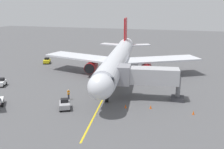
{
  "coord_description": "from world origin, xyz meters",
  "views": [
    {
      "loc": [
        -14.65,
        47.69,
        14.69
      ],
      "look_at": [
        -2.57,
        7.17,
        3.0
      ],
      "focal_mm": 40.45,
      "sensor_mm": 36.0,
      "label": 1
    }
  ],
  "objects": [
    {
      "name": "apron_lead_in_line",
      "position": [
        -1.44,
        5.25,
        0.01
      ],
      "size": [
        5.87,
        39.63,
        0.01
      ],
      "primitive_type": "cube",
      "rotation": [
        0.0,
        0.0,
        0.14
      ],
      "color": "yellow",
      "rests_on": "ground"
    },
    {
      "name": "jet_bridge",
      "position": [
        -8.3,
        9.38,
        3.76
      ],
      "size": [
        11.52,
        4.34,
        5.4
      ],
      "color": "#B7B7BC",
      "rests_on": "ground"
    },
    {
      "name": "airplane",
      "position": [
        -1.4,
        -1.03,
        4.0
      ],
      "size": [
        34.46,
        40.29,
        11.5
      ],
      "color": "silver",
      "rests_on": "ground"
    },
    {
      "name": "tug_rear_apron",
      "position": [
        19.78,
        -8.67,
        0.7
      ],
      "size": [
        2.19,
        2.67,
        1.5
      ],
      "color": "yellow",
      "rests_on": "ground"
    },
    {
      "name": "ground_crew_marshaller",
      "position": [
        2.89,
        13.24,
        0.89
      ],
      "size": [
        0.47,
        0.44,
        1.71
      ],
      "color": "#23232D",
      "rests_on": "ground"
    },
    {
      "name": "safety_cone_wing_starboard",
      "position": [
        -6.68,
        13.96,
        0.28
      ],
      "size": [
        0.32,
        0.32,
        0.55
      ],
      "primitive_type": "cone",
      "color": "#F2590F",
      "rests_on": "ground"
    },
    {
      "name": "tug_portside",
      "position": [
        18.12,
        10.56,
        0.7
      ],
      "size": [
        2.21,
        2.67,
        1.5
      ],
      "color": "white",
      "rests_on": "ground"
    },
    {
      "name": "tug_starboard_side",
      "position": [
        1.72,
        16.91,
        0.7
      ],
      "size": [
        2.39,
        2.73,
        1.5
      ],
      "color": "#9E9EA3",
      "rests_on": "ground"
    },
    {
      "name": "safety_cone_wing_port",
      "position": [
        -10.28,
        13.17,
        0.28
      ],
      "size": [
        0.32,
        0.32,
        0.55
      ],
      "primitive_type": "cone",
      "color": "#F2590F",
      "rests_on": "ground"
    },
    {
      "name": "safety_cone_nose_right",
      "position": [
        -16.26,
        13.55,
        0.28
      ],
      "size": [
        0.32,
        0.32,
        0.55
      ],
      "primitive_type": "cone",
      "color": "#F2590F",
      "rests_on": "ground"
    },
    {
      "name": "ground_plane",
      "position": [
        0.0,
        0.0,
        0.0
      ],
      "size": [
        220.0,
        220.0,
        0.0
      ],
      "primitive_type": "plane",
      "color": "#565659"
    },
    {
      "name": "safety_cone_nose_left",
      "position": [
        12.1,
        18.12,
        0.28
      ],
      "size": [
        0.32,
        0.32,
        0.55
      ],
      "primitive_type": "cone",
      "color": "#F2590F",
      "rests_on": "ground"
    }
  ]
}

